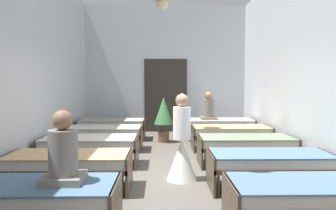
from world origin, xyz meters
TOP-DOWN VIEW (x-y plane):
  - ground_plane at (0.00, 0.00)m, footprint 5.83×10.70m
  - room_shell at (-0.00, 1.15)m, footprint 5.63×10.30m
  - bed_left_row_1 at (-1.56, -2.17)m, footprint 1.90×0.84m
  - bed_right_row_1 at (1.56, -2.17)m, footprint 1.90×0.84m
  - bed_left_row_2 at (-1.56, -0.72)m, footprint 1.90×0.84m
  - bed_right_row_2 at (1.56, -0.72)m, footprint 1.90×0.84m
  - bed_left_row_3 at (-1.56, 0.72)m, footprint 1.90×0.84m
  - bed_right_row_3 at (1.56, 0.72)m, footprint 1.90×0.84m
  - bed_left_row_4 at (-1.56, 2.17)m, footprint 1.90×0.84m
  - bed_right_row_4 at (1.56, 2.17)m, footprint 1.90×0.84m
  - bed_left_row_5 at (-1.56, 3.62)m, footprint 1.90×0.84m
  - bed_right_row_5 at (1.56, 3.62)m, footprint 1.90×0.84m
  - nurse_near_aisle at (0.21, -0.24)m, footprint 0.52×0.52m
  - patient_seated_primary at (-1.21, -2.13)m, footprint 0.44×0.44m
  - patient_seated_secondary at (1.21, 3.58)m, footprint 0.44×0.44m
  - potted_plant at (-0.08, 3.19)m, footprint 0.51×0.51m

SIDE VIEW (x-z plane):
  - ground_plane at x=0.00m, z-range -0.10..0.00m
  - bed_left_row_1 at x=-1.56m, z-range 0.15..0.73m
  - bed_right_row_1 at x=1.56m, z-range 0.15..0.73m
  - bed_left_row_2 at x=-1.56m, z-range 0.15..0.73m
  - bed_right_row_2 at x=1.56m, z-range 0.15..0.73m
  - bed_left_row_3 at x=-1.56m, z-range 0.15..0.73m
  - bed_right_row_3 at x=1.56m, z-range 0.15..0.73m
  - bed_left_row_4 at x=-1.56m, z-range 0.15..0.73m
  - bed_right_row_4 at x=1.56m, z-range 0.15..0.73m
  - bed_left_row_5 at x=-1.56m, z-range 0.15..0.73m
  - bed_right_row_5 at x=1.56m, z-range 0.15..0.73m
  - nurse_near_aisle at x=0.21m, z-range -0.21..1.27m
  - potted_plant at x=-0.08m, z-range 0.15..1.39m
  - patient_seated_primary at x=-1.21m, z-range 0.47..1.27m
  - patient_seated_secondary at x=1.21m, z-range 0.47..1.27m
  - room_shell at x=0.00m, z-range 0.00..4.15m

